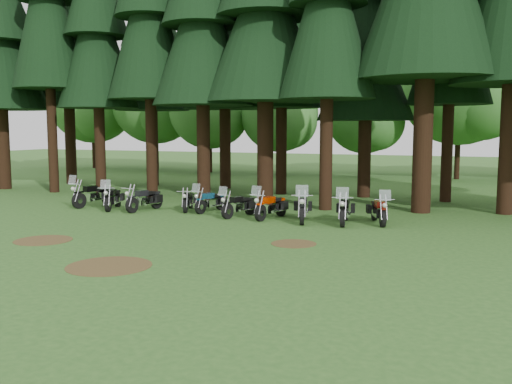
{
  "coord_description": "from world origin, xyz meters",
  "views": [
    {
      "loc": [
        9.92,
        -15.85,
        3.53
      ],
      "look_at": [
        1.41,
        5.0,
        1.0
      ],
      "focal_mm": 40.0,
      "sensor_mm": 36.0,
      "label": 1
    }
  ],
  "objects_px": {
    "motorcycle_7": "(303,208)",
    "motorcycle_0": "(94,195)",
    "motorcycle_9": "(379,211)",
    "motorcycle_5": "(239,206)",
    "motorcycle_6": "(271,207)",
    "motorcycle_4": "(211,202)",
    "motorcycle_2": "(145,200)",
    "motorcycle_8": "(344,211)",
    "motorcycle_1": "(113,199)",
    "motorcycle_3": "(188,201)"
  },
  "relations": [
    {
      "from": "motorcycle_7",
      "to": "motorcycle_0",
      "type": "bearing_deg",
      "value": 161.45
    },
    {
      "from": "motorcycle_0",
      "to": "motorcycle_9",
      "type": "xyz_separation_m",
      "value": [
        12.76,
        0.16,
        -0.04
      ]
    },
    {
      "from": "motorcycle_5",
      "to": "motorcycle_6",
      "type": "height_order",
      "value": "motorcycle_6"
    },
    {
      "from": "motorcycle_6",
      "to": "motorcycle_9",
      "type": "bearing_deg",
      "value": 17.09
    },
    {
      "from": "motorcycle_0",
      "to": "motorcycle_4",
      "type": "xyz_separation_m",
      "value": [
        5.67,
        0.46,
        -0.07
      ]
    },
    {
      "from": "motorcycle_2",
      "to": "motorcycle_5",
      "type": "height_order",
      "value": "motorcycle_5"
    },
    {
      "from": "motorcycle_4",
      "to": "motorcycle_7",
      "type": "bearing_deg",
      "value": -0.3
    },
    {
      "from": "motorcycle_6",
      "to": "motorcycle_8",
      "type": "height_order",
      "value": "motorcycle_8"
    },
    {
      "from": "motorcycle_4",
      "to": "motorcycle_8",
      "type": "distance_m",
      "value": 5.97
    },
    {
      "from": "motorcycle_6",
      "to": "motorcycle_7",
      "type": "xyz_separation_m",
      "value": [
        1.34,
        -0.15,
        0.04
      ]
    },
    {
      "from": "motorcycle_8",
      "to": "motorcycle_9",
      "type": "relative_size",
      "value": 1.1
    },
    {
      "from": "motorcycle_1",
      "to": "motorcycle_3",
      "type": "height_order",
      "value": "motorcycle_1"
    },
    {
      "from": "motorcycle_3",
      "to": "motorcycle_0",
      "type": "bearing_deg",
      "value": 166.25
    },
    {
      "from": "motorcycle_2",
      "to": "motorcycle_7",
      "type": "distance_m",
      "value": 7.13
    },
    {
      "from": "motorcycle_1",
      "to": "motorcycle_9",
      "type": "distance_m",
      "value": 11.43
    },
    {
      "from": "motorcycle_0",
      "to": "motorcycle_3",
      "type": "relative_size",
      "value": 1.27
    },
    {
      "from": "motorcycle_4",
      "to": "motorcycle_6",
      "type": "distance_m",
      "value": 3.07
    },
    {
      "from": "motorcycle_0",
      "to": "motorcycle_3",
      "type": "distance_m",
      "value": 4.61
    },
    {
      "from": "motorcycle_5",
      "to": "motorcycle_9",
      "type": "xyz_separation_m",
      "value": [
        5.46,
        0.44,
        0.03
      ]
    },
    {
      "from": "motorcycle_3",
      "to": "motorcycle_9",
      "type": "xyz_separation_m",
      "value": [
        8.17,
        -0.3,
        0.06
      ]
    },
    {
      "from": "motorcycle_1",
      "to": "motorcycle_8",
      "type": "bearing_deg",
      "value": -20.06
    },
    {
      "from": "motorcycle_2",
      "to": "motorcycle_3",
      "type": "height_order",
      "value": "motorcycle_2"
    },
    {
      "from": "motorcycle_1",
      "to": "motorcycle_7",
      "type": "relative_size",
      "value": 0.91
    },
    {
      "from": "motorcycle_2",
      "to": "motorcycle_8",
      "type": "distance_m",
      "value": 8.71
    },
    {
      "from": "motorcycle_0",
      "to": "motorcycle_1",
      "type": "height_order",
      "value": "motorcycle_0"
    },
    {
      "from": "motorcycle_1",
      "to": "motorcycle_7",
      "type": "xyz_separation_m",
      "value": [
        8.65,
        0.01,
        0.04
      ]
    },
    {
      "from": "motorcycle_1",
      "to": "motorcycle_5",
      "type": "distance_m",
      "value": 5.95
    },
    {
      "from": "motorcycle_0",
      "to": "motorcycle_6",
      "type": "height_order",
      "value": "motorcycle_0"
    },
    {
      "from": "motorcycle_0",
      "to": "motorcycle_3",
      "type": "bearing_deg",
      "value": 18.21
    },
    {
      "from": "motorcycle_1",
      "to": "motorcycle_5",
      "type": "relative_size",
      "value": 1.05
    },
    {
      "from": "motorcycle_6",
      "to": "motorcycle_7",
      "type": "height_order",
      "value": "motorcycle_7"
    },
    {
      "from": "motorcycle_3",
      "to": "motorcycle_6",
      "type": "xyz_separation_m",
      "value": [
        4.07,
        -0.72,
        0.06
      ]
    },
    {
      "from": "motorcycle_3",
      "to": "motorcycle_4",
      "type": "bearing_deg",
      "value": -19.3
    },
    {
      "from": "motorcycle_3",
      "to": "motorcycle_8",
      "type": "bearing_deg",
      "value": -25.69
    },
    {
      "from": "motorcycle_1",
      "to": "motorcycle_5",
      "type": "xyz_separation_m",
      "value": [
        5.95,
        0.14,
        -0.03
      ]
    },
    {
      "from": "motorcycle_8",
      "to": "motorcycle_3",
      "type": "bearing_deg",
      "value": 164.65
    },
    {
      "from": "motorcycle_4",
      "to": "motorcycle_6",
      "type": "height_order",
      "value": "motorcycle_6"
    },
    {
      "from": "motorcycle_5",
      "to": "motorcycle_9",
      "type": "bearing_deg",
      "value": 19.77
    },
    {
      "from": "motorcycle_4",
      "to": "motorcycle_7",
      "type": "distance_m",
      "value": 4.42
    },
    {
      "from": "motorcycle_7",
      "to": "motorcycle_8",
      "type": "distance_m",
      "value": 1.59
    },
    {
      "from": "motorcycle_3",
      "to": "motorcycle_5",
      "type": "relative_size",
      "value": 0.91
    },
    {
      "from": "motorcycle_2",
      "to": "motorcycle_7",
      "type": "height_order",
      "value": "motorcycle_7"
    },
    {
      "from": "motorcycle_3",
      "to": "motorcycle_2",
      "type": "bearing_deg",
      "value": -176.64
    },
    {
      "from": "motorcycle_5",
      "to": "motorcycle_6",
      "type": "xyz_separation_m",
      "value": [
        1.36,
        0.02,
        0.03
      ]
    },
    {
      "from": "motorcycle_1",
      "to": "motorcycle_5",
      "type": "height_order",
      "value": "motorcycle_1"
    },
    {
      "from": "motorcycle_0",
      "to": "motorcycle_8",
      "type": "distance_m",
      "value": 11.59
    },
    {
      "from": "motorcycle_3",
      "to": "motorcycle_4",
      "type": "relative_size",
      "value": 0.91
    },
    {
      "from": "motorcycle_0",
      "to": "motorcycle_5",
      "type": "height_order",
      "value": "motorcycle_0"
    },
    {
      "from": "motorcycle_7",
      "to": "motorcycle_9",
      "type": "relative_size",
      "value": 1.11
    },
    {
      "from": "motorcycle_0",
      "to": "motorcycle_7",
      "type": "relative_size",
      "value": 1.0
    }
  ]
}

